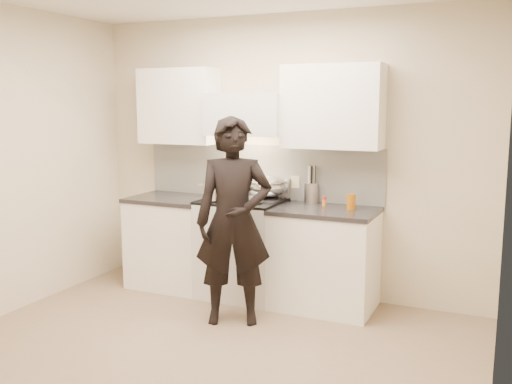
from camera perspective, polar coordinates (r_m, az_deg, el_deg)
ground_plane at (r=4.38m, az=-6.02°, el=-16.25°), size 4.00×4.00×0.00m
room_shell at (r=4.33m, az=-4.55°, el=5.43°), size 4.04×3.54×2.70m
stove at (r=5.54m, az=-1.38°, el=-5.56°), size 0.76×0.65×0.96m
counter_right at (r=5.25m, az=6.88°, el=-6.59°), size 0.92×0.67×0.92m
counter_left at (r=5.91m, az=-8.24°, el=-4.87°), size 0.82×0.67×0.92m
wok at (r=5.47m, az=1.14°, el=0.62°), size 0.42×0.50×0.33m
stock_pot at (r=5.39m, az=-3.98°, el=0.14°), size 0.32×0.32×0.16m
utensil_crock at (r=5.43m, az=5.55°, el=0.07°), size 0.13×0.13×0.35m
spice_jar at (r=5.28m, az=6.84°, el=-0.94°), size 0.04×0.04×0.08m
oil_glass at (r=5.14m, az=9.50°, el=-0.97°), size 0.08×0.08×0.14m
person at (r=4.78m, az=-2.24°, el=-2.95°), size 0.76×0.64×1.75m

